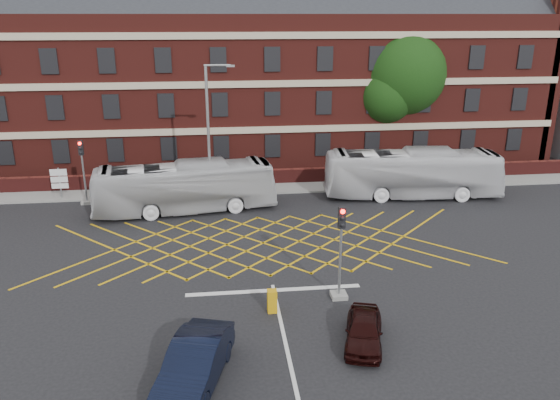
{
  "coord_description": "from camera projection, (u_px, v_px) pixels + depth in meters",
  "views": [
    {
      "loc": [
        -2.32,
        -25.63,
        11.95
      ],
      "look_at": [
        0.88,
        1.5,
        2.65
      ],
      "focal_mm": 35.0,
      "sensor_mm": 36.0,
      "label": 1
    }
  ],
  "objects": [
    {
      "name": "bus_right",
      "position": [
        412.0,
        173.0,
        37.25
      ],
      "size": [
        12.12,
        3.86,
        3.32
      ],
      "primitive_type": "imported",
      "rotation": [
        0.0,
        0.0,
        1.48
      ],
      "color": "silver",
      "rests_on": "ground"
    },
    {
      "name": "centre_line",
      "position": [
        294.0,
        380.0,
        18.8
      ],
      "size": [
        0.15,
        14.0,
        0.02
      ],
      "primitive_type": "cube",
      "color": "silver",
      "rests_on": "ground"
    },
    {
      "name": "car_maroon",
      "position": [
        364.0,
        330.0,
        20.72
      ],
      "size": [
        2.28,
        3.68,
        1.17
      ],
      "primitive_type": "imported",
      "rotation": [
        0.0,
        0.0,
        -0.28
      ],
      "color": "black",
      "rests_on": "ground"
    },
    {
      "name": "boundary_wall",
      "position": [
        250.0,
        177.0,
        40.25
      ],
      "size": [
        56.0,
        0.5,
        1.1
      ],
      "primitive_type": "cube",
      "color": "#4B1514",
      "rests_on": "ground"
    },
    {
      "name": "deciduous_tree",
      "position": [
        402.0,
        80.0,
        43.87
      ],
      "size": [
        7.31,
        6.89,
        10.9
      ],
      "color": "black",
      "rests_on": "ground"
    },
    {
      "name": "ground",
      "position": [
        267.0,
        258.0,
        28.21
      ],
      "size": [
        120.0,
        120.0,
        0.0
      ],
      "primitive_type": "plane",
      "color": "black",
      "rests_on": "ground"
    },
    {
      "name": "far_pavement",
      "position": [
        251.0,
        188.0,
        39.47
      ],
      "size": [
        60.0,
        3.0,
        0.12
      ],
      "primitive_type": "cube",
      "color": "slate",
      "rests_on": "ground"
    },
    {
      "name": "bus_left",
      "position": [
        185.0,
        187.0,
        34.5
      ],
      "size": [
        11.69,
        4.13,
        3.19
      ],
      "primitive_type": "imported",
      "rotation": [
        0.0,
        0.0,
        1.7
      ],
      "color": "#B9B9BD",
      "rests_on": "ground"
    },
    {
      "name": "direction_signs",
      "position": [
        59.0,
        180.0,
        36.81
      ],
      "size": [
        1.1,
        0.16,
        2.2
      ],
      "color": "gray",
      "rests_on": "ground"
    },
    {
      "name": "traffic_light_near",
      "position": [
        340.0,
        261.0,
        23.75
      ],
      "size": [
        0.7,
        0.7,
        4.27
      ],
      "color": "slate",
      "rests_on": "ground"
    },
    {
      "name": "victorian_building",
      "position": [
        244.0,
        66.0,
        46.39
      ],
      "size": [
        51.0,
        12.17,
        20.4
      ],
      "color": "#521915",
      "rests_on": "ground"
    },
    {
      "name": "car_navy",
      "position": [
        195.0,
        364.0,
        18.41
      ],
      "size": [
        2.89,
        5.0,
        1.56
      ],
      "primitive_type": "imported",
      "rotation": [
        0.0,
        0.0,
        -0.28
      ],
      "color": "black",
      "rests_on": "ground"
    },
    {
      "name": "traffic_light_far",
      "position": [
        84.0,
        178.0,
        35.82
      ],
      "size": [
        0.7,
        0.7,
        4.27
      ],
      "color": "slate",
      "rests_on": "ground"
    },
    {
      "name": "street_lamp",
      "position": [
        211.0,
        160.0,
        34.69
      ],
      "size": [
        2.25,
        1.0,
        9.12
      ],
      "color": "slate",
      "rests_on": "ground"
    },
    {
      "name": "utility_cabinet",
      "position": [
        272.0,
        301.0,
        22.98
      ],
      "size": [
        0.4,
        0.39,
        1.0
      ],
      "primitive_type": "cube",
      "color": "#C58F0B",
      "rests_on": "ground"
    },
    {
      "name": "stop_line",
      "position": [
        274.0,
        290.0,
        24.91
      ],
      "size": [
        8.0,
        0.3,
        0.02
      ],
      "primitive_type": "cube",
      "color": "silver",
      "rests_on": "ground"
    },
    {
      "name": "box_junction_hatching",
      "position": [
        263.0,
        243.0,
        30.08
      ],
      "size": [
        8.22,
        8.22,
        0.02
      ],
      "primitive_type": "cube",
      "rotation": [
        0.0,
        0.0,
        0.79
      ],
      "color": "#CC990C",
      "rests_on": "ground"
    }
  ]
}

